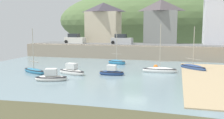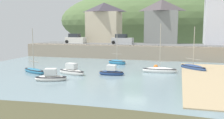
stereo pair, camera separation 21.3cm
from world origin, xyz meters
name	(u,v)px [view 1 (the left image)]	position (x,y,z in m)	size (l,w,h in m)	color
ground	(132,105)	(1.40, -9.56, 0.16)	(48.00, 41.00, 0.61)	gray
quay_seawall	(152,52)	(0.00, 17.50, 1.36)	(48.00, 9.40, 2.40)	gray
hillside_backdrop	(181,20)	(5.04, 55.20, 7.74)	(80.00, 44.00, 22.12)	#536D3E
waterfront_building_left	(104,22)	(-11.25, 25.20, 6.70)	(7.08, 5.55, 8.45)	beige
waterfront_building_centre	(161,21)	(0.92, 25.20, 6.89)	(6.79, 4.55, 8.79)	gray
waterfront_building_right	(223,13)	(12.53, 25.20, 8.36)	(7.00, 5.16, 11.71)	silver
sailboat_tall_mast	(72,71)	(-7.90, 0.73, 0.38)	(3.92, 2.11, 1.57)	silver
fishing_boat_green	(51,77)	(-8.59, -3.06, 0.35)	(3.67, 2.28, 1.46)	silver
sailboat_far_left	(117,62)	(-4.66, 10.36, 0.30)	(3.23, 1.94, 5.31)	teal
sailboat_white_hull	(160,70)	(2.31, 4.76, 0.31)	(4.39, 1.36, 6.33)	white
sailboat_nearest_shore	(193,67)	(6.47, 8.02, 0.31)	(3.78, 3.63, 5.97)	navy
sailboat_blue_trim	(112,72)	(-3.15, 1.70, 0.33)	(3.12, 1.46, 1.36)	navy
motorboat_with_cabin	(34,71)	(-12.94, 0.51, 0.26)	(4.17, 2.81, 5.71)	teal
parked_car_near_slipway	(75,39)	(-16.04, 20.70, 3.20)	(4.21, 1.99, 1.95)	silver
parked_car_by_wall	(122,40)	(-6.19, 20.70, 3.20)	(4.20, 1.95, 1.95)	#B0B3B6
mooring_buoy	(156,67)	(1.53, 7.98, 0.19)	(0.63, 0.63, 0.63)	orange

